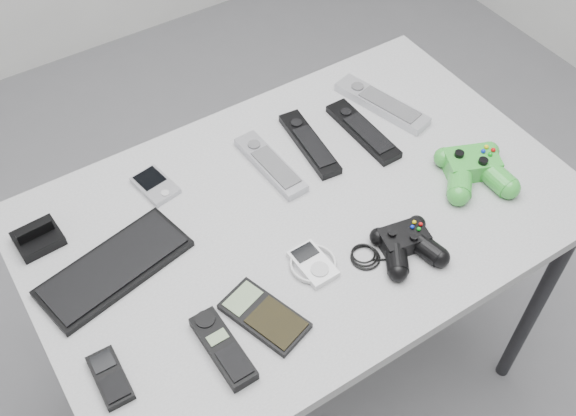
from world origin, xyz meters
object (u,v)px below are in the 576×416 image
pda (155,185)px  remote_black_b (363,131)px  cordless_handset (223,348)px  mp3_player (313,264)px  controller_black (407,243)px  calculator (264,316)px  pda_keyboard (114,267)px  remote_black_a (309,143)px  controller_green (474,168)px  desk (302,229)px  remote_silver_b (382,103)px  remote_silver_a (270,164)px  mobile_phone (110,377)px

pda → remote_black_b: remote_black_b is taller
cordless_handset → mp3_player: cordless_handset is taller
controller_black → calculator: bearing=-172.1°
pda_keyboard → remote_black_a: size_ratio=1.38×
remote_black_b → controller_green: 0.25m
desk → remote_silver_b: 0.37m
mp3_player → controller_green: controller_green is taller
remote_silver_a → controller_black: (0.10, -0.32, 0.01)m
desk → mp3_player: 0.16m
calculator → controller_black: (0.31, -0.02, 0.01)m
desk → calculator: calculator is taller
cordless_handset → mp3_player: size_ratio=1.64×
mobile_phone → mp3_player: 0.41m
pda_keyboard → controller_green: 0.75m
remote_silver_a → pda: bearing=157.7°
calculator → mp3_player: size_ratio=1.65×
remote_silver_a → pda_keyboard: bearing=-173.1°
remote_black_b → remote_silver_b: size_ratio=0.90×
mobile_phone → remote_silver_b: bearing=22.3°
cordless_handset → controller_green: controller_green is taller
pda → controller_black: size_ratio=0.45×
remote_silver_a → remote_black_a: size_ratio=0.98×
remote_black_a → remote_silver_b: remote_silver_b is taller
desk → remote_black_a: 0.20m
desk → remote_black_b: remote_black_b is taller
pda → mobile_phone: size_ratio=0.91×
remote_black_a → remote_black_b: (0.12, -0.03, -0.00)m
desk → remote_black_b: 0.27m
pda → mobile_phone: 0.43m
calculator → mp3_player: 0.14m
pda_keyboard → remote_black_a: remote_black_a is taller
cordless_handset → pda_keyboard: bearing=107.9°
mp3_player → remote_silver_b: bearing=35.3°
remote_silver_b → controller_green: 0.28m
pda_keyboard → remote_silver_a: bearing=-2.0°
remote_black_a → controller_green: 0.35m
cordless_handset → mp3_player: 0.24m
remote_silver_b → calculator: (-0.52, -0.33, -0.00)m
remote_black_a → calculator: remote_black_a is taller
desk → remote_silver_a: bearing=87.1°
calculator → controller_black: bearing=-21.2°
pda → calculator: same height
remote_silver_a → remote_black_b: size_ratio=0.96×
calculator → controller_green: (0.54, 0.06, 0.02)m
mobile_phone → mp3_player: bearing=3.2°
remote_silver_a → remote_silver_b: size_ratio=0.86×
desk → mobile_phone: size_ratio=10.31×
calculator → controller_black: controller_black is taller
remote_silver_b → cordless_handset: 0.70m
mp3_player → controller_green: 0.41m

